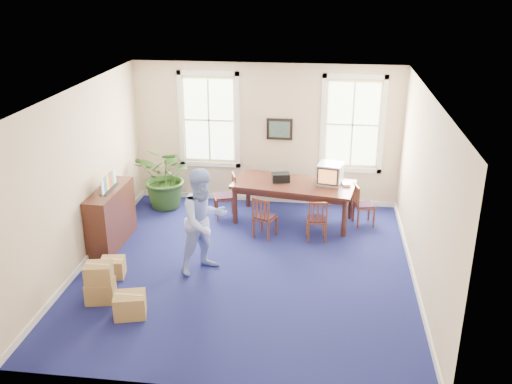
# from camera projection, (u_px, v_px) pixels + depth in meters

# --- Properties ---
(floor) EXTENTS (6.50, 6.50, 0.00)m
(floor) POSITION_uv_depth(u_px,v_px,m) (246.00, 267.00, 10.41)
(floor) COLOR navy
(floor) RESTS_ON ground
(ceiling) EXTENTS (6.50, 6.50, 0.00)m
(ceiling) POSITION_uv_depth(u_px,v_px,m) (245.00, 93.00, 9.23)
(ceiling) COLOR white
(ceiling) RESTS_ON ground
(wall_back) EXTENTS (6.50, 0.00, 6.50)m
(wall_back) POSITION_uv_depth(u_px,v_px,m) (266.00, 135.00, 12.82)
(wall_back) COLOR beige
(wall_back) RESTS_ON ground
(wall_front) EXTENTS (6.50, 0.00, 6.50)m
(wall_front) POSITION_uv_depth(u_px,v_px,m) (207.00, 281.00, 6.82)
(wall_front) COLOR beige
(wall_front) RESTS_ON ground
(wall_left) EXTENTS (0.00, 6.50, 6.50)m
(wall_left) POSITION_uv_depth(u_px,v_px,m) (80.00, 178.00, 10.17)
(wall_left) COLOR beige
(wall_left) RESTS_ON ground
(wall_right) EXTENTS (0.00, 6.50, 6.50)m
(wall_right) POSITION_uv_depth(u_px,v_px,m) (424.00, 194.00, 9.47)
(wall_right) COLOR beige
(wall_right) RESTS_ON ground
(baseboard_back) EXTENTS (6.00, 0.04, 0.12)m
(baseboard_back) POSITION_uv_depth(u_px,v_px,m) (266.00, 198.00, 13.36)
(baseboard_back) COLOR white
(baseboard_back) RESTS_ON ground
(baseboard_left) EXTENTS (0.04, 6.50, 0.12)m
(baseboard_left) POSITION_uv_depth(u_px,v_px,m) (91.00, 255.00, 10.73)
(baseboard_left) COLOR white
(baseboard_left) RESTS_ON ground
(baseboard_right) EXTENTS (0.04, 6.50, 0.12)m
(baseboard_right) POSITION_uv_depth(u_px,v_px,m) (413.00, 275.00, 10.04)
(baseboard_right) COLOR white
(baseboard_right) RESTS_ON ground
(window_left) EXTENTS (1.40, 0.12, 2.20)m
(window_left) POSITION_uv_depth(u_px,v_px,m) (209.00, 120.00, 12.84)
(window_left) COLOR white
(window_left) RESTS_ON ground
(window_right) EXTENTS (1.40, 0.12, 2.20)m
(window_right) POSITION_uv_depth(u_px,v_px,m) (353.00, 125.00, 12.47)
(window_right) COLOR white
(window_right) RESTS_ON ground
(wall_picture) EXTENTS (0.58, 0.06, 0.48)m
(wall_picture) POSITION_uv_depth(u_px,v_px,m) (280.00, 129.00, 12.68)
(wall_picture) COLOR black
(wall_picture) RESTS_ON ground
(conference_table) EXTENTS (2.68, 1.54, 0.86)m
(conference_table) POSITION_uv_depth(u_px,v_px,m) (293.00, 202.00, 12.19)
(conference_table) COLOR #421F16
(conference_table) RESTS_ON ground
(crt_tv) EXTENTS (0.59, 0.62, 0.44)m
(crt_tv) POSITION_uv_depth(u_px,v_px,m) (330.00, 174.00, 11.92)
(crt_tv) COLOR #B7B7BC
(crt_tv) RESTS_ON conference_table
(game_console) EXTENTS (0.18, 0.22, 0.05)m
(game_console) POSITION_uv_depth(u_px,v_px,m) (346.00, 184.00, 11.90)
(game_console) COLOR white
(game_console) RESTS_ON conference_table
(equipment_bag) EXTENTS (0.41, 0.32, 0.18)m
(equipment_bag) POSITION_uv_depth(u_px,v_px,m) (281.00, 177.00, 12.09)
(equipment_bag) COLOR black
(equipment_bag) RESTS_ON conference_table
(chair_near_left) EXTENTS (0.51, 0.51, 0.87)m
(chair_near_left) POSITION_uv_depth(u_px,v_px,m) (265.00, 217.00, 11.45)
(chair_near_left) COLOR brown
(chair_near_left) RESTS_ON ground
(chair_near_right) EXTENTS (0.44, 0.44, 0.88)m
(chair_near_right) POSITION_uv_depth(u_px,v_px,m) (317.00, 219.00, 11.33)
(chair_near_right) COLOR brown
(chair_near_right) RESTS_ON ground
(chair_end_left) EXTENTS (0.55, 0.55, 0.98)m
(chair_end_left) POSITION_uv_depth(u_px,v_px,m) (225.00, 196.00, 12.34)
(chair_end_left) COLOR brown
(chair_end_left) RESTS_ON ground
(chair_end_right) EXTENTS (0.48, 0.48, 0.88)m
(chair_end_right) POSITION_uv_depth(u_px,v_px,m) (364.00, 205.00, 12.01)
(chair_end_right) COLOR brown
(chair_end_right) RESTS_ON ground
(man) EXTENTS (1.18, 1.17, 1.92)m
(man) POSITION_uv_depth(u_px,v_px,m) (204.00, 221.00, 9.99)
(man) COLOR #94AAF2
(man) RESTS_ON ground
(credenza) EXTENTS (0.47, 1.54, 1.20)m
(credenza) POSITION_uv_depth(u_px,v_px,m) (111.00, 216.00, 11.08)
(credenza) COLOR #421F16
(credenza) RESTS_ON ground
(brochure_rack) EXTENTS (0.21, 0.76, 0.33)m
(brochure_rack) POSITION_uv_depth(u_px,v_px,m) (108.00, 179.00, 10.80)
(brochure_rack) COLOR #99999E
(brochure_rack) RESTS_ON credenza
(potted_plant) EXTENTS (1.66, 1.56, 1.48)m
(potted_plant) POSITION_uv_depth(u_px,v_px,m) (167.00, 177.00, 12.75)
(potted_plant) COLOR #254919
(potted_plant) RESTS_ON ground
(cardboard_boxes) EXTENTS (1.43, 1.43, 0.71)m
(cardboard_boxes) POSITION_uv_depth(u_px,v_px,m) (112.00, 279.00, 9.30)
(cardboard_boxes) COLOR #A17C45
(cardboard_boxes) RESTS_ON ground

